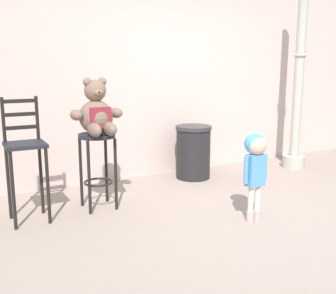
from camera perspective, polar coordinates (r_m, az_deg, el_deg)
ground_plane at (r=4.02m, az=13.37°, el=-10.26°), size 24.00×24.00×0.00m
building_wall at (r=5.54m, az=-1.40°, el=12.10°), size 7.63×0.30×3.06m
bar_stool_with_teddy at (r=4.17m, az=-10.11°, el=-1.26°), size 0.38×0.38×0.79m
teddy_bear at (r=4.07m, az=-10.20°, el=4.76°), size 0.54×0.48×0.57m
child_walking at (r=3.82m, az=12.45°, el=-1.56°), size 0.27×0.22×0.86m
trash_bin at (r=5.29m, az=3.65°, el=-0.69°), size 0.48×0.48×0.71m
lamppost at (r=6.02m, az=18.17°, el=7.48°), size 0.32×0.32×2.81m
bar_chair_empty at (r=3.97m, az=-19.85°, el=-0.76°), size 0.36×0.36×1.19m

